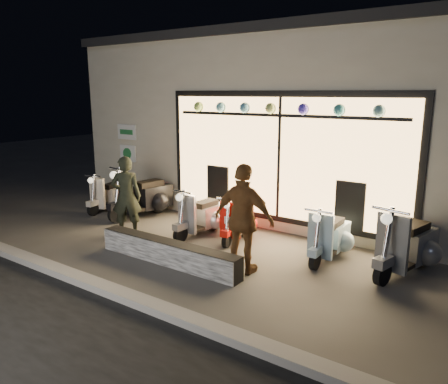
# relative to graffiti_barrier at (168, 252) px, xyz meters

# --- Properties ---
(ground) EXTENTS (40.00, 40.00, 0.00)m
(ground) POSITION_rel_graffiti_barrier_xyz_m (-0.10, 0.65, -0.20)
(ground) COLOR #383533
(ground) RESTS_ON ground
(kerb) EXTENTS (40.00, 0.25, 0.12)m
(kerb) POSITION_rel_graffiti_barrier_xyz_m (-0.10, -1.35, -0.14)
(kerb) COLOR slate
(kerb) RESTS_ON ground
(shop_building) EXTENTS (10.20, 6.23, 4.20)m
(shop_building) POSITION_rel_graffiti_barrier_xyz_m (-0.09, 5.63, 1.90)
(shop_building) COLOR beige
(shop_building) RESTS_ON ground
(graffiti_barrier) EXTENTS (2.84, 0.28, 0.40)m
(graffiti_barrier) POSITION_rel_graffiti_barrier_xyz_m (0.00, 0.00, 0.00)
(graffiti_barrier) COLOR black
(graffiti_barrier) RESTS_ON ground
(scooter_silver) EXTENTS (0.48, 1.35, 0.97)m
(scooter_silver) POSITION_rel_graffiti_barrier_xyz_m (-0.49, 1.65, 0.19)
(scooter_silver) COLOR black
(scooter_silver) RESTS_ON ground
(scooter_red) EXTENTS (0.58, 1.26, 0.89)m
(scooter_red) POSITION_rel_graffiti_barrier_xyz_m (0.21, 1.85, 0.16)
(scooter_red) COLOR black
(scooter_red) RESTS_ON ground
(scooter_black) EXTENTS (0.69, 1.65, 1.17)m
(scooter_black) POSITION_rel_graffiti_barrier_xyz_m (-2.41, 1.96, 0.27)
(scooter_black) COLOR black
(scooter_black) RESTS_ON ground
(scooter_cream) EXTENTS (0.55, 1.29, 0.92)m
(scooter_cream) POSITION_rel_graffiti_barrier_xyz_m (-3.55, 1.85, 0.17)
(scooter_cream) COLOR black
(scooter_cream) RESTS_ON ground
(scooter_blue) EXTENTS (0.43, 1.33, 0.96)m
(scooter_blue) POSITION_rel_graffiti_barrier_xyz_m (2.13, 1.87, 0.18)
(scooter_blue) COLOR black
(scooter_blue) RESTS_ON ground
(scooter_grey) EXTENTS (0.75, 1.59, 1.13)m
(scooter_grey) POSITION_rel_graffiti_barrier_xyz_m (3.40, 1.99, 0.25)
(scooter_grey) COLOR black
(scooter_grey) RESTS_ON ground
(man) EXTENTS (0.71, 0.67, 1.62)m
(man) POSITION_rel_graffiti_barrier_xyz_m (-1.70, 0.66, 0.61)
(man) COLOR black
(man) RESTS_ON ground
(woman) EXTENTS (1.06, 0.48, 1.77)m
(woman) POSITION_rel_graffiti_barrier_xyz_m (1.23, 0.42, 0.69)
(woman) COLOR brown
(woman) RESTS_ON ground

